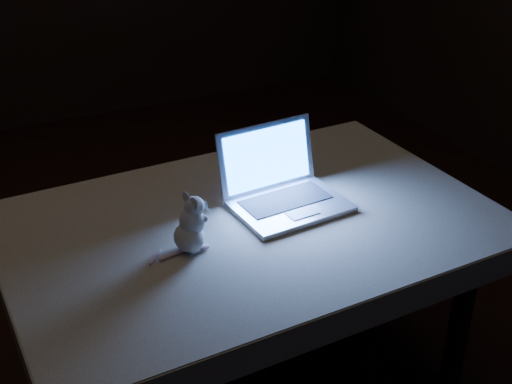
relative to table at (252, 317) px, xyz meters
name	(u,v)px	position (x,y,z in m)	size (l,w,h in m)	color
floor	(156,372)	(-0.25, 0.27, -0.35)	(5.00, 5.00, 0.00)	black
table	(252,317)	(0.00, 0.00, 0.00)	(1.31, 0.84, 0.70)	black
tablecloth	(226,246)	(-0.10, -0.04, 0.31)	(1.40, 0.93, 0.09)	beige
laptop	(291,176)	(0.13, 0.01, 0.47)	(0.33, 0.29, 0.22)	silver
plush_mouse	(188,224)	(-0.22, -0.07, 0.44)	(0.12, 0.12, 0.16)	silver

